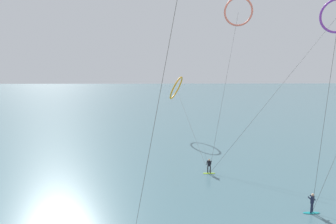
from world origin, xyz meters
The scene contains 5 objects.
sea_water centered at (0.00, 108.44, 0.04)m, with size 400.00×200.00×0.08m, color #476B75.
surfer_teal centered at (11.75, 22.64, 0.82)m, with size 1.40×0.73×1.70m.
surfer_lime centered at (4.85, 31.93, 0.82)m, with size 1.40×0.66×1.70m.
kite_coral centered at (10.57, 43.65, 19.66)m, with size 7.85×12.80×21.70m.
kite_amber centered at (2.25, 52.19, 8.24)m, with size 4.30×22.74×10.31m.
Camera 1 is at (-0.65, 0.31, 11.98)m, focal length 31.62 mm.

